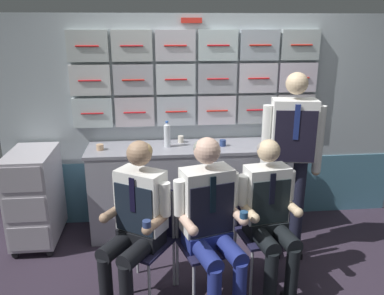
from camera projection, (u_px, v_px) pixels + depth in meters
name	position (u px, v px, depth m)	size (l,w,h in m)	color
galley_bulkhead	(206.00, 118.00, 4.03)	(4.20, 0.14, 2.15)	#A7B3B9
galley_counter	(190.00, 188.00, 3.95)	(1.99, 0.53, 0.91)	#9C9CA7
service_trolley	(35.00, 195.00, 3.69)	(0.40, 0.65, 0.93)	black
folding_chair_left	(148.00, 229.00, 3.05)	(0.55, 0.55, 0.84)	#A8AAAF
crew_member_left	(135.00, 217.00, 2.86)	(0.60, 0.68, 1.25)	black
folding_chair_right	(202.00, 230.00, 3.03)	(0.49, 0.49, 0.84)	#A8AAAF
crew_member_right	(211.00, 216.00, 2.83)	(0.53, 0.69, 1.28)	black
folding_chair_by_counter	(260.00, 219.00, 3.20)	(0.46, 0.46, 0.84)	#A8AAAF
crew_member_by_counter	(270.00, 211.00, 3.00)	(0.48, 0.62, 1.22)	black
crew_member_standing	(292.00, 151.00, 3.38)	(0.53, 0.31, 1.67)	black
water_bottle_tall	(167.00, 135.00, 3.74)	(0.06, 0.06, 0.26)	silver
water_bottle_short	(270.00, 127.00, 3.89)	(0.07, 0.07, 0.32)	silver
coffee_cup_spare	(223.00, 143.00, 3.80)	(0.06, 0.06, 0.06)	navy
coffee_cup_white	(181.00, 139.00, 3.91)	(0.06, 0.06, 0.07)	silver
espresso_cup_small	(100.00, 147.00, 3.68)	(0.07, 0.07, 0.06)	tan
snack_banana	(267.00, 144.00, 3.80)	(0.17, 0.10, 0.04)	yellow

